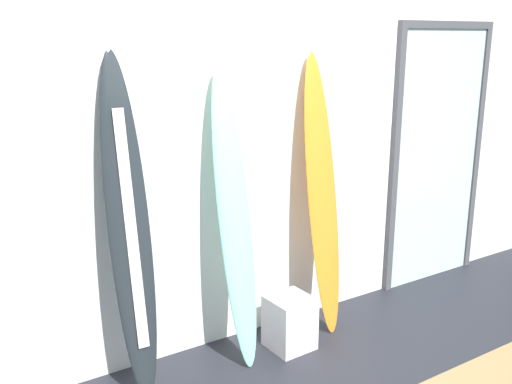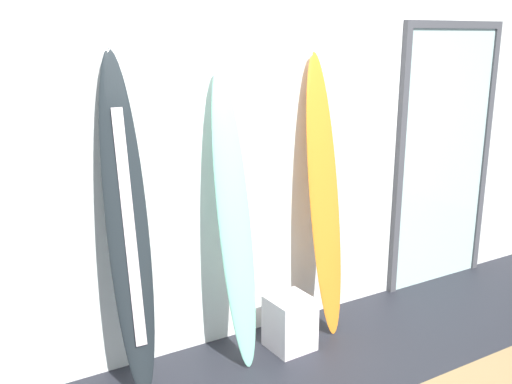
% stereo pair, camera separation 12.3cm
% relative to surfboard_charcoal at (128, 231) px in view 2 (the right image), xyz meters
% --- Properties ---
extents(wall_back, '(7.20, 0.20, 2.80)m').
position_rel_surfboard_charcoal_xyz_m(wall_back, '(0.89, 0.32, 0.38)').
color(wall_back, silver).
rests_on(wall_back, ground).
extents(surfboard_charcoal, '(0.27, 0.43, 2.06)m').
position_rel_surfboard_charcoal_xyz_m(surfboard_charcoal, '(0.00, 0.00, 0.00)').
color(surfboard_charcoal, black).
rests_on(surfboard_charcoal, ground).
extents(surfboard_seafoam, '(0.23, 0.44, 1.94)m').
position_rel_surfboard_charcoal_xyz_m(surfboard_seafoam, '(0.70, -0.03, -0.06)').
color(surfboard_seafoam, '#80CEB2').
rests_on(surfboard_seafoam, ground).
extents(surfboard_sunset, '(0.26, 0.37, 2.02)m').
position_rel_surfboard_charcoal_xyz_m(surfboard_sunset, '(1.45, 0.01, -0.03)').
color(surfboard_sunset, orange).
rests_on(surfboard_sunset, ground).
extents(display_block_left, '(0.30, 0.30, 0.38)m').
position_rel_surfboard_charcoal_xyz_m(display_block_left, '(1.07, -0.13, -0.83)').
color(display_block_left, white).
rests_on(display_block_left, ground).
extents(glass_door, '(1.10, 0.06, 2.24)m').
position_rel_surfboard_charcoal_xyz_m(glass_door, '(2.86, 0.20, 0.14)').
color(glass_door, silver).
rests_on(glass_door, ground).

